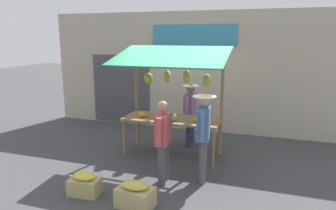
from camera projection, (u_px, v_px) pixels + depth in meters
ground_plane at (172, 154)px, 7.33m from camera, size 40.00×40.00×0.00m
street_backdrop at (194, 72)px, 9.01m from camera, size 9.00×0.30×3.40m
market_stall at (172, 90)px, 7.01m from camera, size 2.50×1.46×2.50m
vendor_with_sunhat at (190, 110)px, 7.75m from camera, size 0.41×0.68×1.57m
shopper_in_grey_tee at (163, 137)px, 5.74m from camera, size 0.26×0.68×1.58m
shopper_with_shopping_bag at (203, 130)px, 5.82m from camera, size 0.44×0.71×1.69m
produce_crate_near at (135, 195)px, 5.04m from camera, size 0.63×0.46×0.44m
produce_crate_side at (85, 185)px, 5.44m from camera, size 0.56×0.38×0.40m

